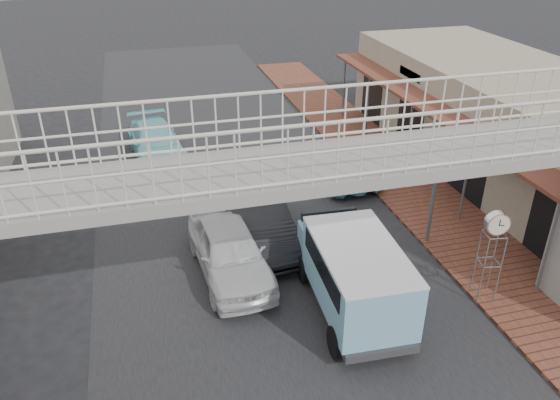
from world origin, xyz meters
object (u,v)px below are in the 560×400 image
street_clock (496,227)px  motorcycle_near (370,165)px  angkot_van (355,269)px  motorcycle_far (359,153)px  dark_sedan (255,217)px  arrow_sign (458,154)px  angkot_far (156,143)px  white_hatchback (229,250)px  angkot_curb (339,163)px

street_clock → motorcycle_near: bearing=100.3°
angkot_van → motorcycle_far: bearing=69.3°
dark_sedan → arrow_sign: bearing=-17.6°
dark_sedan → angkot_far: dark_sedan is taller
white_hatchback → angkot_curb: white_hatchback is taller
white_hatchback → motorcycle_far: (6.48, 5.92, -0.14)m
dark_sedan → white_hatchback: bearing=-130.1°
motorcycle_near → motorcycle_far: motorcycle_far is taller
dark_sedan → angkot_curb: bearing=36.3°
dark_sedan → motorcycle_near: size_ratio=2.52×
angkot_curb → angkot_van: (-2.56, -7.78, 0.75)m
angkot_curb → motorcycle_near: size_ratio=2.23×
dark_sedan → motorcycle_near: dark_sedan is taller
white_hatchback → street_clock: 7.22m
motorcycle_near → street_clock: size_ratio=0.76×
angkot_curb → dark_sedan: bearing=39.4°
angkot_van → motorcycle_near: 8.20m
angkot_van → motorcycle_far: size_ratio=2.53×
angkot_curb → angkot_van: 8.22m
street_clock → arrow_sign: 3.28m
motorcycle_near → street_clock: street_clock is taller
motorcycle_near → arrow_sign: size_ratio=0.57×
street_clock → arrow_sign: size_ratio=0.75×
dark_sedan → motorcycle_near: 6.17m
angkot_far → angkot_van: size_ratio=1.09×
white_hatchback → angkot_far: white_hatchback is taller
angkot_far → motorcycle_near: (7.88, -4.25, -0.09)m
dark_sedan → motorcycle_near: bearing=26.2°
motorcycle_near → angkot_curb: bearing=81.9°
white_hatchback → angkot_curb: 7.44m
motorcycle_far → white_hatchback: bearing=154.4°
angkot_far → dark_sedan: bearing=-77.0°
angkot_van → dark_sedan: bearing=114.5°
white_hatchback → motorcycle_near: (6.42, 4.73, -0.16)m
motorcycle_far → arrow_sign: (0.65, -5.74, 2.25)m
arrow_sign → dark_sedan: bearing=146.6°
angkot_far → motorcycle_far: angkot_far is taller
angkot_van → street_clock: size_ratio=1.73×
white_hatchback → dark_sedan: size_ratio=0.92×
motorcycle_near → dark_sedan: bearing=136.0°
dark_sedan → street_clock: bearing=-45.1°
white_hatchback → angkot_curb: (5.32, 5.20, -0.17)m
white_hatchback → arrow_sign: bearing=-2.6°
motorcycle_near → street_clock: (0.00, -7.69, 1.63)m
arrow_sign → angkot_van: bearing=-168.0°
white_hatchback → angkot_van: angkot_van is taller
angkot_far → street_clock: size_ratio=1.89×
white_hatchback → angkot_far: size_ratio=0.93×
motorcycle_far → street_clock: size_ratio=0.68×
dark_sedan → angkot_far: (-2.58, 7.41, -0.11)m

